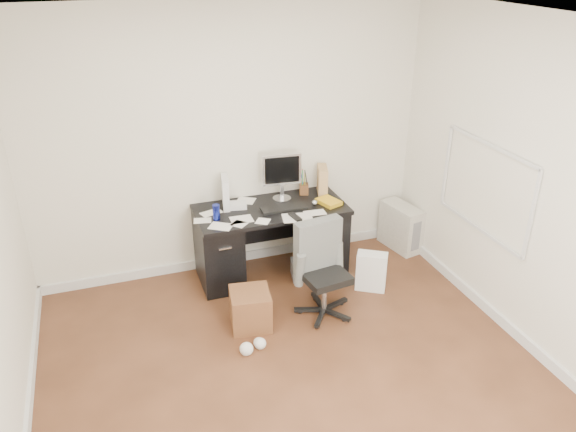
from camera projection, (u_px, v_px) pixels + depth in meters
The scene contains 18 objects.
ground at pixel (299, 383), 4.42m from camera, with size 4.00×4.00×0.00m, color #402414.
room_shell at pixel (304, 188), 3.73m from camera, with size 4.02×4.02×2.71m.
desk at pixel (271, 239), 5.74m from camera, with size 1.50×0.70×0.75m.
loose_papers at pixel (253, 213), 5.48m from camera, with size 1.10×0.60×0.00m, color silver, non-canonical shape.
lcd_monitor at pixel (282, 177), 5.65m from camera, with size 0.40×0.23×0.50m, color silver, non-canonical shape.
keyboard at pixel (284, 208), 5.54m from camera, with size 0.46×0.16×0.03m, color black.
computer_mouse at pixel (315, 203), 5.61m from camera, with size 0.06×0.06×0.06m, color silver.
travel_mug at pixel (216, 212), 5.31m from camera, with size 0.07×0.07×0.15m, color navy.
white_binder at pixel (225, 192), 5.54m from camera, with size 0.13×0.27×0.31m, color silver.
magazine_file at pixel (322, 180), 5.84m from camera, with size 0.12×0.25×0.29m, color #AB8252.
pen_cup at pixel (304, 182), 5.83m from camera, with size 0.11×0.11×0.27m, color #533217, non-canonical shape.
yellow_book at pixel (329, 202), 5.67m from camera, with size 0.18×0.24×0.04m, color gold.
paper_remote at pixel (297, 217), 5.37m from camera, with size 0.29×0.23×0.02m, color silver, non-canonical shape.
office_chair at pixel (325, 271), 5.07m from camera, with size 0.51×0.51×0.90m, color #575957, non-canonical shape.
pc_tower at pixel (401, 227), 6.29m from camera, with size 0.23×0.51×0.51m, color #ACA89C.
shopping_bag at pixel (371, 271), 5.54m from camera, with size 0.29×0.21×0.40m, color silver.
wicker_basket at pixel (250, 309), 5.02m from camera, with size 0.35×0.35×0.35m, color #532F19.
desk_printer at pixel (306, 269), 5.80m from camera, with size 0.30×0.25×0.18m, color slate.
Camera 1 is at (-1.20, -3.18, 3.13)m, focal length 35.00 mm.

